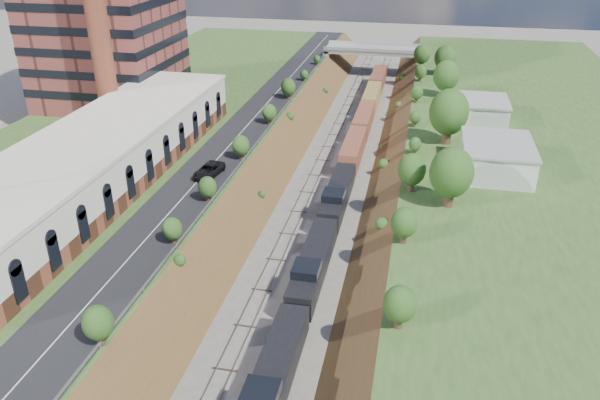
# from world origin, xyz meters

# --- Properties ---
(platform_left) EXTENTS (44.00, 180.00, 5.00)m
(platform_left) POSITION_xyz_m (-33.00, 60.00, 2.50)
(platform_left) COLOR #334F20
(platform_left) RESTS_ON ground
(platform_right) EXTENTS (44.00, 180.00, 5.00)m
(platform_right) POSITION_xyz_m (33.00, 60.00, 2.50)
(platform_right) COLOR #334F20
(platform_right) RESTS_ON ground
(embankment_left) EXTENTS (10.00, 180.00, 10.00)m
(embankment_left) POSITION_xyz_m (-11.00, 60.00, 0.00)
(embankment_left) COLOR brown
(embankment_left) RESTS_ON ground
(embankment_right) EXTENTS (10.00, 180.00, 10.00)m
(embankment_right) POSITION_xyz_m (11.00, 60.00, 0.00)
(embankment_right) COLOR brown
(embankment_right) RESTS_ON ground
(rail_left_track) EXTENTS (1.58, 180.00, 0.18)m
(rail_left_track) POSITION_xyz_m (-2.60, 60.00, 0.09)
(rail_left_track) COLOR gray
(rail_left_track) RESTS_ON ground
(rail_right_track) EXTENTS (1.58, 180.00, 0.18)m
(rail_right_track) POSITION_xyz_m (2.60, 60.00, 0.09)
(rail_right_track) COLOR gray
(rail_right_track) RESTS_ON ground
(road) EXTENTS (8.00, 180.00, 0.10)m
(road) POSITION_xyz_m (-15.50, 60.00, 5.05)
(road) COLOR black
(road) RESTS_ON platform_left
(guardrail) EXTENTS (0.10, 171.00, 0.70)m
(guardrail) POSITION_xyz_m (-11.40, 59.80, 5.55)
(guardrail) COLOR #99999E
(guardrail) RESTS_ON platform_left
(commercial_building) EXTENTS (14.30, 62.30, 7.00)m
(commercial_building) POSITION_xyz_m (-28.00, 38.00, 8.51)
(commercial_building) COLOR brown
(commercial_building) RESTS_ON platform_left
(smokestack) EXTENTS (3.20, 3.20, 40.00)m
(smokestack) POSITION_xyz_m (-36.00, 56.00, 25.00)
(smokestack) COLOR brown
(smokestack) RESTS_ON platform_left
(overpass) EXTENTS (24.50, 8.30, 7.40)m
(overpass) POSITION_xyz_m (0.00, 122.00, 4.92)
(overpass) COLOR gray
(overpass) RESTS_ON ground
(white_building_near) EXTENTS (9.00, 12.00, 4.00)m
(white_building_near) POSITION_xyz_m (23.50, 52.00, 7.00)
(white_building_near) COLOR silver
(white_building_near) RESTS_ON platform_right
(white_building_far) EXTENTS (8.00, 10.00, 3.60)m
(white_building_far) POSITION_xyz_m (23.00, 74.00, 6.80)
(white_building_far) COLOR silver
(white_building_far) RESTS_ON platform_right
(tree_right_large) EXTENTS (5.25, 5.25, 7.61)m
(tree_right_large) POSITION_xyz_m (17.00, 40.00, 9.38)
(tree_right_large) COLOR #473323
(tree_right_large) RESTS_ON platform_right
(tree_left_crest) EXTENTS (2.45, 2.45, 3.55)m
(tree_left_crest) POSITION_xyz_m (-11.80, 20.00, 7.04)
(tree_left_crest) COLOR #473323
(tree_left_crest) RESTS_ON platform_left
(freight_train) EXTENTS (2.83, 114.46, 4.55)m
(freight_train) POSITION_xyz_m (2.60, 60.88, 2.44)
(freight_train) COLOR black
(freight_train) RESTS_ON ground
(suv) EXTENTS (3.29, 5.99, 1.59)m
(suv) POSITION_xyz_m (-14.61, 42.42, 5.89)
(suv) COLOR black
(suv) RESTS_ON road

